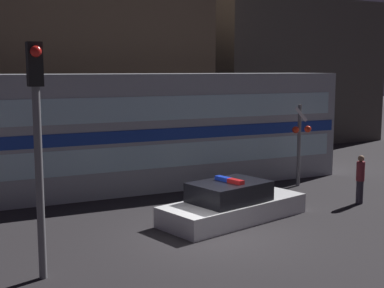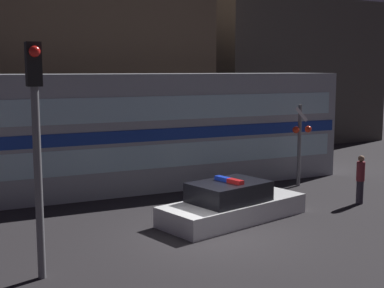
{
  "view_description": "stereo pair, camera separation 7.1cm",
  "coord_description": "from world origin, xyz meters",
  "px_view_note": "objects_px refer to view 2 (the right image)",
  "views": [
    {
      "loc": [
        -6.51,
        -12.19,
        4.46
      ],
      "look_at": [
        1.3,
        3.99,
        1.92
      ],
      "focal_mm": 50.0,
      "sensor_mm": 36.0,
      "label": 1
    },
    {
      "loc": [
        -6.45,
        -12.22,
        4.46
      ],
      "look_at": [
        1.3,
        3.99,
        1.92
      ],
      "focal_mm": 50.0,
      "sensor_mm": 36.0,
      "label": 2
    }
  ],
  "objects_px": {
    "crossing_signal_near": "(300,139)",
    "traffic_light_corner": "(36,131)",
    "pedestrian": "(360,179)",
    "police_car": "(232,205)",
    "train": "(160,129)"
  },
  "relations": [
    {
      "from": "police_car",
      "to": "pedestrian",
      "type": "relative_size",
      "value": 3.01
    },
    {
      "from": "train",
      "to": "pedestrian",
      "type": "xyz_separation_m",
      "value": [
        4.8,
        -5.76,
        -1.3
      ]
    },
    {
      "from": "police_car",
      "to": "traffic_light_corner",
      "type": "distance_m",
      "value": 6.84
    },
    {
      "from": "pedestrian",
      "to": "crossing_signal_near",
      "type": "bearing_deg",
      "value": 92.95
    },
    {
      "from": "traffic_light_corner",
      "to": "police_car",
      "type": "bearing_deg",
      "value": 19.81
    },
    {
      "from": "crossing_signal_near",
      "to": "traffic_light_corner",
      "type": "xyz_separation_m",
      "value": [
        -10.55,
        -5.06,
        1.37
      ]
    },
    {
      "from": "train",
      "to": "crossing_signal_near",
      "type": "distance_m",
      "value": 5.37
    },
    {
      "from": "train",
      "to": "police_car",
      "type": "xyz_separation_m",
      "value": [
        -0.0,
        -5.6,
        -1.67
      ]
    },
    {
      "from": "crossing_signal_near",
      "to": "traffic_light_corner",
      "type": "distance_m",
      "value": 11.78
    },
    {
      "from": "police_car",
      "to": "pedestrian",
      "type": "bearing_deg",
      "value": -16.49
    },
    {
      "from": "police_car",
      "to": "traffic_light_corner",
      "type": "height_order",
      "value": "traffic_light_corner"
    },
    {
      "from": "train",
      "to": "crossing_signal_near",
      "type": "bearing_deg",
      "value": -29.92
    },
    {
      "from": "police_car",
      "to": "traffic_light_corner",
      "type": "bearing_deg",
      "value": -174.83
    },
    {
      "from": "pedestrian",
      "to": "traffic_light_corner",
      "type": "relative_size",
      "value": 0.33
    },
    {
      "from": "pedestrian",
      "to": "traffic_light_corner",
      "type": "xyz_separation_m",
      "value": [
        -10.7,
        -1.97,
        2.36
      ]
    }
  ]
}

